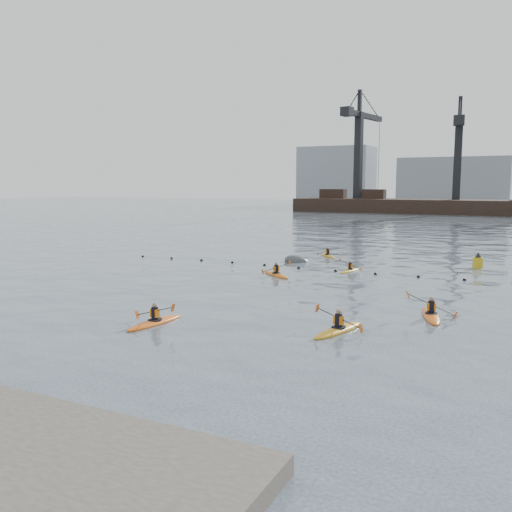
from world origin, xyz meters
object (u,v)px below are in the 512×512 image
object	(u,v)px
kayaker_0	(155,322)
kayaker_3	(350,270)
kayaker_1	(338,329)
kayaker_4	(431,315)
mooring_buoy	(297,262)
nav_buoy	(478,262)
kayaker_2	(276,274)
kayaker_5	(328,255)

from	to	relation	value
kayaker_0	kayaker_3	distance (m)	19.33
kayaker_1	kayaker_4	distance (m)	5.60
mooring_buoy	kayaker_4	bearing A→B (deg)	-48.73
kayaker_4	mooring_buoy	distance (m)	19.72
kayaker_0	nav_buoy	xyz separation A→B (m)	(12.17, 24.94, 0.31)
kayaker_2	kayaker_3	xyz separation A→B (m)	(4.18, 4.17, -0.02)
kayaker_0	kayaker_3	size ratio (longest dim) A/B	1.25
kayaker_4	kayaker_0	bearing A→B (deg)	16.11
kayaker_1	kayaker_2	size ratio (longest dim) A/B	1.18
kayaker_3	kayaker_4	bearing A→B (deg)	-46.03
kayaker_2	nav_buoy	world-z (taller)	nav_buoy
mooring_buoy	kayaker_5	bearing A→B (deg)	74.33
kayaker_3	nav_buoy	bearing A→B (deg)	46.96
kayaker_3	kayaker_4	distance (m)	14.11
kayaker_4	kayaker_2	bearing A→B (deg)	-49.17
kayaker_1	nav_buoy	bearing A→B (deg)	94.85
kayaker_3	mooring_buoy	size ratio (longest dim) A/B	1.35
kayaker_4	kayaker_3	bearing A→B (deg)	-73.38
kayaker_0	kayaker_3	xyz separation A→B (m)	(3.75, 18.96, -0.02)
kayaker_5	mooring_buoy	distance (m)	4.50
kayaker_4	mooring_buoy	xyz separation A→B (m)	(-13.00, 14.82, -0.11)
kayaker_1	kayaker_0	bearing A→B (deg)	-147.62
kayaker_3	kayaker_4	xyz separation A→B (m)	(7.57, -11.91, 0.02)
kayaker_1	nav_buoy	world-z (taller)	nav_buoy
kayaker_0	kayaker_1	bearing A→B (deg)	23.84
kayaker_2	kayaker_3	world-z (taller)	kayaker_2
kayaker_0	mooring_buoy	world-z (taller)	kayaker_0
kayaker_1	kayaker_5	bearing A→B (deg)	125.00
kayaker_2	nav_buoy	bearing A→B (deg)	-13.01
kayaker_4	nav_buoy	distance (m)	17.91
kayaker_2	mooring_buoy	world-z (taller)	kayaker_2
kayaker_3	kayaker_1	bearing A→B (deg)	-63.80
kayaker_1	mooring_buoy	bearing A→B (deg)	131.91
kayaker_2	kayaker_5	bearing A→B (deg)	38.32
kayaker_0	mooring_buoy	size ratio (longest dim) A/B	1.69
kayaker_3	mooring_buoy	bearing A→B (deg)	163.42
kayaker_0	kayaker_2	bearing A→B (deg)	98.33
nav_buoy	kayaker_0	bearing A→B (deg)	-116.00
kayaker_2	kayaker_5	world-z (taller)	kayaker_2
kayaker_2	mooring_buoy	bearing A→B (deg)	48.18
kayaker_2	kayaker_5	distance (m)	11.42
mooring_buoy	kayaker_0	bearing A→B (deg)	-85.59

